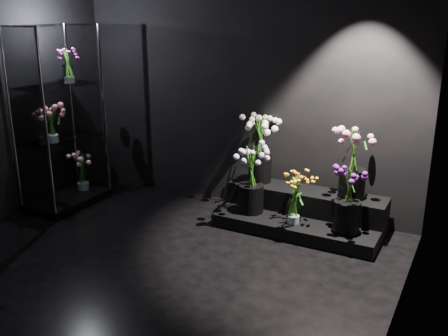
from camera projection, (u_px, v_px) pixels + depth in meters
The scene contains 13 objects.
floor at pixel (133, 279), 4.13m from camera, with size 4.00×4.00×0.00m, color black.
wall_back at pixel (241, 81), 5.39m from camera, with size 4.00×4.00×0.00m, color black.
wall_right at pixel (403, 144), 2.81m from camera, with size 4.00×4.00×0.00m, color black.
display_riser at pixel (302, 212), 5.10m from camera, with size 1.63×0.73×0.36m.
display_case at pixel (60, 119), 5.44m from camera, with size 0.54×0.90×1.99m.
bouquet_orange_bells at pixel (294, 197), 4.79m from camera, with size 0.30×0.30×0.53m.
bouquet_lilac at pixel (251, 177), 5.05m from camera, with size 0.38×0.38×0.70m.
bouquet_purple at pixel (348, 198), 4.59m from camera, with size 0.38×0.38×0.62m.
bouquet_cream_roses at pixel (261, 144), 5.27m from camera, with size 0.49×0.49×0.72m.
bouquet_pink_roses at pixel (354, 158), 4.79m from camera, with size 0.40×0.40×0.71m.
bouquet_case_pink at pixel (51, 122), 5.27m from camera, with size 0.37×0.37×0.41m.
bouquet_case_magenta at pixel (68, 66), 5.42m from camera, with size 0.24×0.24×0.37m.
bouquet_case_base_pink at pixel (82, 171), 5.86m from camera, with size 0.36×0.36×0.44m.
Camera 1 is at (2.38, -2.88, 2.11)m, focal length 40.00 mm.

